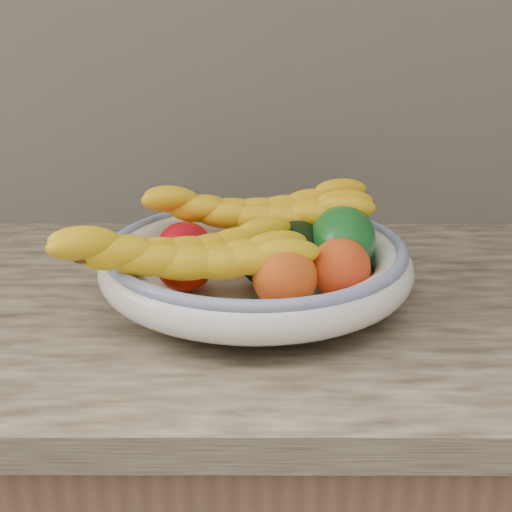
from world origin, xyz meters
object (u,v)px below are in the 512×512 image
object	(u,v)px
green_mango	(342,239)
banana_bunch_front	(183,262)
fruit_bowl	(256,265)
banana_bunch_back	(257,218)

from	to	relation	value
green_mango	banana_bunch_front	bearing A→B (deg)	-155.71
green_mango	fruit_bowl	bearing A→B (deg)	-173.31
fruit_bowl	banana_bunch_front	xyz separation A→B (m)	(-0.08, -0.08, 0.03)
green_mango	banana_bunch_back	distance (m)	0.12
fruit_bowl	green_mango	xyz separation A→B (m)	(0.11, 0.02, 0.03)
green_mango	banana_bunch_front	xyz separation A→B (m)	(-0.19, -0.10, 0.01)
fruit_bowl	green_mango	distance (m)	0.11
banana_bunch_front	banana_bunch_back	bearing A→B (deg)	42.65
fruit_bowl	banana_bunch_back	distance (m)	0.08
fruit_bowl	banana_bunch_back	world-z (taller)	banana_bunch_back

